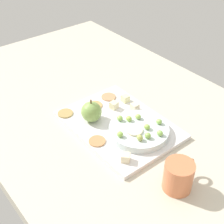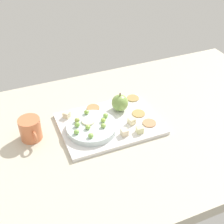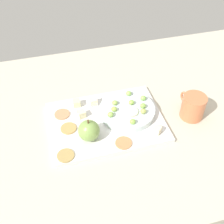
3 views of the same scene
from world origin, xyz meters
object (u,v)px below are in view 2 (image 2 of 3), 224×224
object	(u,v)px
platter	(109,124)
grape_2	(77,132)
grape_4	(103,126)
cracker_1	(149,123)
serving_dish	(92,127)
cracker_2	(139,113)
cheese_cube_3	(132,121)
cracker_0	(93,108)
cheese_cube_1	(67,115)
grape_1	(86,112)
cheese_cube_2	(140,130)
cup	(30,129)
apple_slice_0	(88,121)
cheese_cube_0	(124,132)
grape_7	(77,120)
grape_3	(91,135)
apple_whole	(120,103)
cracker_3	(133,98)
grape_0	(103,120)
grape_5	(77,125)
grape_8	(88,128)

from	to	relation	value
platter	grape_2	size ratio (longest dim) A/B	19.14
grape_2	grape_4	world-z (taller)	grape_2
cracker_1	grape_2	world-z (taller)	grape_2
serving_dish	cracker_2	xyz separation A→B (cm)	(-19.34, -1.94, -0.87)
grape_4	cracker_2	bearing A→B (deg)	-163.85
cheese_cube_3	cracker_1	world-z (taller)	cheese_cube_3
cracker_0	cheese_cube_1	bearing A→B (deg)	7.82
grape_1	serving_dish	bearing A→B (deg)	86.12
platter	cheese_cube_2	world-z (taller)	cheese_cube_2
cup	grape_2	bearing A→B (deg)	151.33
serving_dish	grape_4	distance (cm)	4.69
grape_2	apple_slice_0	world-z (taller)	grape_2
cheese_cube_1	cheese_cube_0	bearing A→B (deg)	132.39
grape_1	grape_7	size ratio (longest dim) A/B	1.00
cheese_cube_3	cracker_0	world-z (taller)	cheese_cube_3
cheese_cube_1	apple_slice_0	world-z (taller)	apple_slice_0
platter	grape_3	xyz separation A→B (cm)	(9.57, 7.39, 3.59)
apple_whole	cheese_cube_1	size ratio (longest dim) A/B	2.78
apple_whole	cracker_1	world-z (taller)	apple_whole
cheese_cube_2	cracker_0	size ratio (longest dim) A/B	0.47
cracker_3	platter	bearing A→B (deg)	35.86
apple_whole	grape_7	distance (cm)	18.40
grape_4	apple_slice_0	xyz separation A→B (cm)	(3.81, -4.83, -0.46)
cheese_cube_1	grape_1	size ratio (longest dim) A/B	1.24
cracker_3	grape_0	bearing A→B (deg)	34.32
cracker_0	apple_whole	bearing A→B (deg)	152.96
apple_slice_0	grape_2	bearing A→B (deg)	38.40
cracker_2	grape_0	size ratio (longest dim) A/B	2.63
cracker_3	apple_slice_0	xyz separation A→B (cm)	(22.16, 9.77, 2.25)
grape_7	cracker_0	bearing A→B (deg)	-136.77
apple_whole	platter	bearing A→B (deg)	40.39
serving_dish	grape_5	size ratio (longest dim) A/B	9.58
grape_5	cup	world-z (taller)	cup
grape_1	grape_8	distance (cm)	8.80
apple_slice_0	cracker_2	bearing A→B (deg)	179.39
cheese_cube_1	grape_8	bearing A→B (deg)	109.77
cheese_cube_3	cracker_3	world-z (taller)	cheese_cube_3
grape_1	grape_4	xyz separation A→B (cm)	(-2.92, 9.49, -0.07)
grape_5	grape_8	distance (cm)	4.12
apple_whole	cracker_3	bearing A→B (deg)	-148.43
cracker_3	cracker_0	bearing A→B (deg)	0.37
cracker_3	cracker_1	bearing A→B (deg)	85.46
cracker_1	apple_slice_0	distance (cm)	22.04
apple_whole	cracker_3	size ratio (longest dim) A/B	1.31
grape_5	grape_8	bearing A→B (deg)	137.02
cheese_cube_1	cracker_0	bearing A→B (deg)	-172.18
cheese_cube_0	grape_3	distance (cm)	11.97
grape_3	cracker_1	bearing A→B (deg)	-176.84
platter	cracker_3	size ratio (longest dim) A/B	7.28
grape_8	grape_7	bearing A→B (deg)	-66.06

